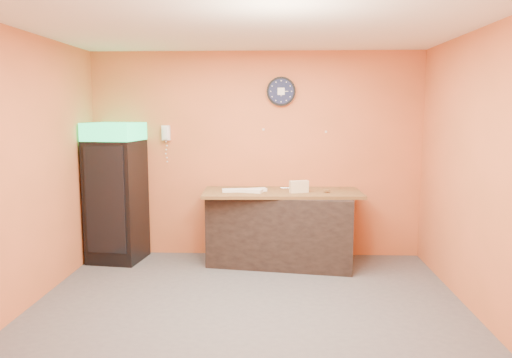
{
  "coord_description": "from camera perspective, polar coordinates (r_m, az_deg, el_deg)",
  "views": [
    {
      "loc": [
        0.28,
        -4.82,
        2.01
      ],
      "look_at": [
        0.06,
        0.6,
        1.26
      ],
      "focal_mm": 35.0,
      "sensor_mm": 36.0,
      "label": 1
    }
  ],
  "objects": [
    {
      "name": "floor",
      "position": [
        5.23,
        -0.93,
        -14.71
      ],
      "size": [
        4.5,
        4.5,
        0.0
      ],
      "primitive_type": "plane",
      "color": "#47474C",
      "rests_on": "ground"
    },
    {
      "name": "back_wall",
      "position": [
        6.86,
        0.01,
        2.77
      ],
      "size": [
        4.5,
        0.02,
        2.8
      ],
      "primitive_type": "cube",
      "color": "#DF6F3F",
      "rests_on": "floor"
    },
    {
      "name": "left_wall",
      "position": [
        5.48,
        -25.16,
        0.74
      ],
      "size": [
        0.02,
        4.0,
        2.8
      ],
      "primitive_type": "cube",
      "color": "#DF6F3F",
      "rests_on": "floor"
    },
    {
      "name": "right_wall",
      "position": [
        5.24,
        24.4,
        0.5
      ],
      "size": [
        0.02,
        4.0,
        2.8
      ],
      "primitive_type": "cube",
      "color": "#DF6F3F",
      "rests_on": "floor"
    },
    {
      "name": "ceiling",
      "position": [
        4.9,
        -1.0,
        17.17
      ],
      "size": [
        4.5,
        4.0,
        0.02
      ],
      "primitive_type": "cube",
      "color": "white",
      "rests_on": "back_wall"
    },
    {
      "name": "beverage_cooler",
      "position": [
        6.86,
        -15.71,
        -1.71
      ],
      "size": [
        0.73,
        0.73,
        1.85
      ],
      "rotation": [
        0.0,
        0.0,
        -0.13
      ],
      "color": "black",
      "rests_on": "floor"
    },
    {
      "name": "prep_counter",
      "position": [
        6.6,
        2.97,
        -5.7
      ],
      "size": [
        1.96,
        1.1,
        0.93
      ],
      "primitive_type": "cube",
      "rotation": [
        0.0,
        0.0,
        -0.15
      ],
      "color": "black",
      "rests_on": "floor"
    },
    {
      "name": "wall_clock",
      "position": [
        6.8,
        2.89,
        9.97
      ],
      "size": [
        0.39,
        0.06,
        0.39
      ],
      "color": "black",
      "rests_on": "back_wall"
    },
    {
      "name": "wall_phone",
      "position": [
        6.94,
        -10.25,
        5.21
      ],
      "size": [
        0.11,
        0.1,
        0.2
      ],
      "color": "white",
      "rests_on": "back_wall"
    },
    {
      "name": "butcher_paper",
      "position": [
        6.5,
        3.0,
        -1.56
      ],
      "size": [
        2.07,
        0.91,
        0.04
      ],
      "primitive_type": "cube",
      "rotation": [
        0.0,
        0.0,
        0.04
      ],
      "color": "brown",
      "rests_on": "prep_counter"
    },
    {
      "name": "sub_roll_stack",
      "position": [
        6.38,
        4.93,
        -0.88
      ],
      "size": [
        0.25,
        0.16,
        0.15
      ],
      "rotation": [
        0.0,
        0.0,
        0.32
      ],
      "color": "beige",
      "rests_on": "butcher_paper"
    },
    {
      "name": "wrapped_sandwich_left",
      "position": [
        6.43,
        -2.67,
        -1.3
      ],
      "size": [
        0.29,
        0.15,
        0.04
      ],
      "primitive_type": "cube",
      "rotation": [
        0.0,
        0.0,
        0.18
      ],
      "color": "white",
      "rests_on": "butcher_paper"
    },
    {
      "name": "wrapped_sandwich_mid",
      "position": [
        6.38,
        -0.57,
        -1.36
      ],
      "size": [
        0.31,
        0.19,
        0.04
      ],
      "primitive_type": "cube",
      "rotation": [
        0.0,
        0.0,
        -0.3
      ],
      "color": "white",
      "rests_on": "butcher_paper"
    },
    {
      "name": "wrapped_sandwich_right",
      "position": [
        6.46,
        -0.04,
        -1.24
      ],
      "size": [
        0.3,
        0.2,
        0.04
      ],
      "primitive_type": "cube",
      "rotation": [
        0.0,
        0.0,
        0.35
      ],
      "color": "white",
      "rests_on": "butcher_paper"
    },
    {
      "name": "kitchen_tool",
      "position": [
        6.69,
        4.08,
        -0.88
      ],
      "size": [
        0.06,
        0.06,
        0.06
      ],
      "primitive_type": "cylinder",
      "color": "silver",
      "rests_on": "butcher_paper"
    }
  ]
}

